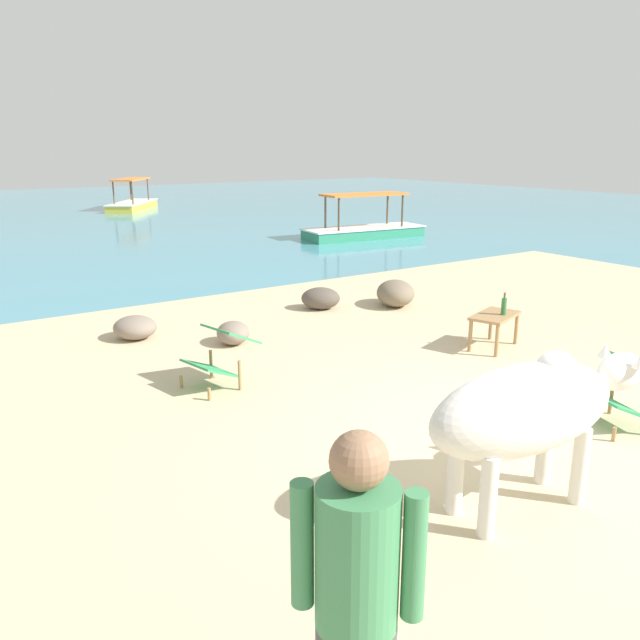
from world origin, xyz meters
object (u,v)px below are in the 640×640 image
object	(u,v)px
low_bench_table	(495,320)
boat_yellow	(132,203)
deck_chair_far	(221,353)
person_standing	(357,594)
bottle	(504,306)
deck_chair_near	(629,387)
boat_green	(364,229)
cow	(530,409)

from	to	relation	value
low_bench_table	boat_yellow	xyz separation A→B (m)	(2.15, 21.62, -0.13)
deck_chair_far	person_standing	world-z (taller)	person_standing
low_bench_table	boat_yellow	size ratio (longest dim) A/B	0.24
bottle	deck_chair_near	xyz separation A→B (m)	(-0.89, -2.28, -0.19)
deck_chair_near	boat_yellow	distance (m)	24.16
bottle	boat_green	distance (m)	10.64
bottle	boat_green	xyz separation A→B (m)	(4.97, 9.40, -0.33)
cow	deck_chair_far	distance (m)	3.60
bottle	deck_chair_far	xyz separation A→B (m)	(-3.66, 0.83, -0.19)
cow	boat_yellow	world-z (taller)	boat_yellow
deck_chair_near	cow	bearing A→B (deg)	27.14
low_bench_table	boat_green	bearing A→B (deg)	42.44
person_standing	deck_chair_near	bearing A→B (deg)	-28.78
low_bench_table	boat_green	distance (m)	10.61
bottle	deck_chair_near	world-z (taller)	bottle
cow	boat_yellow	distance (m)	24.85
deck_chair_far	person_standing	xyz separation A→B (m)	(-1.54, -4.52, 0.56)
person_standing	low_bench_table	bearing A→B (deg)	-10.53
bottle	person_standing	xyz separation A→B (m)	(-5.20, -3.68, 0.37)
deck_chair_far	boat_yellow	bearing A→B (deg)	-117.48
deck_chair_near	person_standing	size ratio (longest dim) A/B	0.55
person_standing	boat_yellow	size ratio (longest dim) A/B	0.44
boat_yellow	boat_green	bearing A→B (deg)	48.92
low_bench_table	boat_yellow	world-z (taller)	boat_yellow
low_bench_table	cow	bearing A→B (deg)	-154.79
boat_yellow	person_standing	bearing A→B (deg)	19.67
low_bench_table	deck_chair_far	distance (m)	3.67
bottle	person_standing	size ratio (longest dim) A/B	0.18
deck_chair_near	deck_chair_far	xyz separation A→B (m)	(-2.77, 3.12, 0.00)
low_bench_table	deck_chair_near	xyz separation A→B (m)	(-0.82, -2.36, 0.00)
deck_chair_far	person_standing	distance (m)	4.80
deck_chair_near	person_standing	world-z (taller)	person_standing
bottle	cow	bearing A→B (deg)	-137.15
deck_chair_near	deck_chair_far	world-z (taller)	same
boat_yellow	deck_chair_near	bearing A→B (deg)	28.61
boat_green	deck_chair_far	bearing A→B (deg)	-129.89
bottle	boat_green	size ratio (longest dim) A/B	0.08
bottle	deck_chair_near	distance (m)	2.46
deck_chair_near	boat_green	bearing A→B (deg)	-100.20
low_bench_table	person_standing	world-z (taller)	person_standing
person_standing	boat_green	xyz separation A→B (m)	(10.17, 13.08, -0.70)
deck_chair_far	boat_yellow	size ratio (longest dim) A/B	0.24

